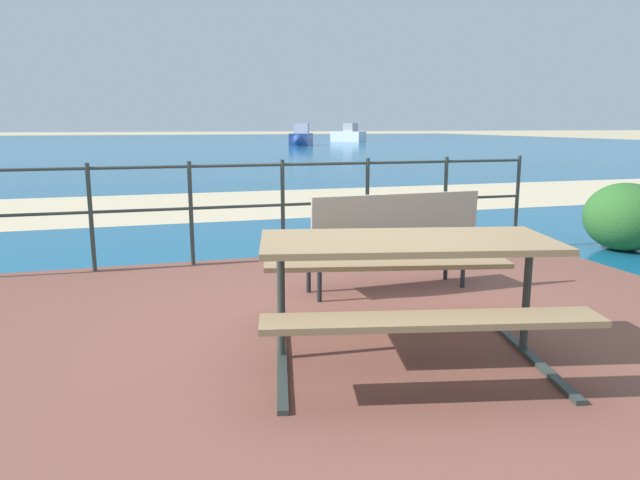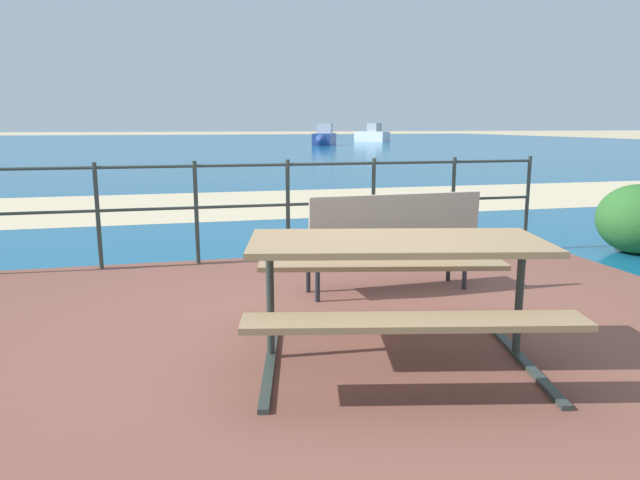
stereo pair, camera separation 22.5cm
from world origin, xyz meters
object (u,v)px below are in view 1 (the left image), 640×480
Objects in this scene: park_bench at (392,233)px; boat_mid at (301,138)px; boat_near at (347,135)px; picnic_table at (407,266)px.

boat_mid reaches higher than park_bench.
boat_mid is at bearing 101.93° from boat_near.
park_bench is at bearing 10.48° from boat_mid.
picnic_table is 0.60× the size of boat_mid.
boat_near is (15.36, 46.04, -0.08)m from picnic_table.
boat_near is at bearing 164.79° from boat_mid.
boat_near reaches higher than picnic_table.
picnic_table is 39.60m from boat_mid.
boat_near is 0.94× the size of boat_mid.
picnic_table is 48.53m from boat_near.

